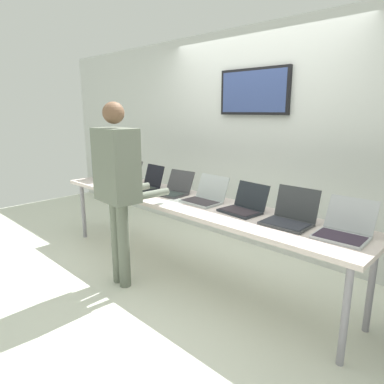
% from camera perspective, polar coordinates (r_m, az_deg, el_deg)
% --- Properties ---
extents(ground, '(8.00, 8.00, 0.04)m').
position_cam_1_polar(ground, '(3.72, -0.75, -13.32)').
color(ground, silver).
extents(back_wall, '(8.00, 0.11, 2.60)m').
position_cam_1_polar(back_wall, '(4.21, 10.25, 8.59)').
color(back_wall, silver).
rests_on(back_wall, ground).
extents(workbench, '(3.58, 0.70, 0.78)m').
position_cam_1_polar(workbench, '(3.45, -0.78, -2.11)').
color(workbench, beige).
rests_on(workbench, ground).
extents(equipment_box, '(0.33, 0.34, 0.39)m').
position_cam_1_polar(equipment_box, '(4.68, -13.66, 4.66)').
color(equipment_box, gray).
rests_on(equipment_box, workbench).
extents(laptop_station_0, '(0.35, 0.38, 0.27)m').
position_cam_1_polar(laptop_station_0, '(4.33, -11.12, 2.34)').
color(laptop_station_0, '#3A3839').
rests_on(laptop_station_0, workbench).
extents(laptop_station_1, '(0.32, 0.35, 0.26)m').
position_cam_1_polar(laptop_station_1, '(3.97, -7.51, 1.44)').
color(laptop_station_1, black).
rests_on(laptop_station_1, workbench).
extents(laptop_station_2, '(0.36, 0.38, 0.24)m').
position_cam_1_polar(laptop_station_2, '(3.68, -3.01, 0.51)').
color(laptop_station_2, '#3B3A3D').
rests_on(laptop_station_2, workbench).
extents(laptop_station_3, '(0.37, 0.35, 0.25)m').
position_cam_1_polar(laptop_station_3, '(3.35, 2.21, -0.72)').
color(laptop_station_3, '#ACB3B3').
rests_on(laptop_station_3, workbench).
extents(laptop_station_4, '(0.37, 0.35, 0.24)m').
position_cam_1_polar(laptop_station_4, '(3.07, 8.69, -2.23)').
color(laptop_station_4, '#21262C').
rests_on(laptop_station_4, workbench).
extents(laptop_station_5, '(0.36, 0.34, 0.28)m').
position_cam_1_polar(laptop_station_5, '(2.83, 16.05, -3.85)').
color(laptop_station_5, '#343739').
rests_on(laptop_station_5, workbench).
extents(laptop_station_6, '(0.36, 0.41, 0.25)m').
position_cam_1_polar(laptop_station_6, '(2.68, 24.09, -5.58)').
color(laptop_station_6, '#ADB1B5').
rests_on(laptop_station_6, workbench).
extents(person, '(0.46, 0.61, 1.73)m').
position_cam_1_polar(person, '(3.20, -12.29, 2.25)').
color(person, '#636B5C').
rests_on(person, ground).
extents(paper_sheet, '(0.27, 0.33, 0.00)m').
position_cam_1_polar(paper_sheet, '(3.36, -3.53, -1.70)').
color(paper_sheet, white).
rests_on(paper_sheet, workbench).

